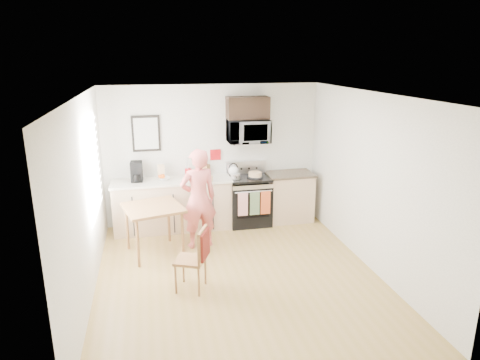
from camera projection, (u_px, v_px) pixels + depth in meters
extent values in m
plane|color=olive|center=(238.00, 276.00, 6.23)|extent=(4.60, 4.60, 0.00)
cube|color=beige|center=(213.00, 155.00, 8.03)|extent=(4.00, 0.04, 2.60)
cube|color=beige|center=(292.00, 269.00, 3.71)|extent=(4.00, 0.04, 2.60)
cube|color=beige|center=(85.00, 201.00, 5.46)|extent=(0.04, 4.60, 2.60)
cube|color=beige|center=(371.00, 182.00, 6.27)|extent=(0.04, 4.60, 2.60)
cube|color=silver|center=(238.00, 95.00, 5.50)|extent=(4.00, 4.60, 0.04)
cube|color=white|center=(92.00, 167.00, 6.15)|extent=(0.02, 1.40, 1.50)
cube|color=white|center=(93.00, 167.00, 6.15)|extent=(0.01, 1.30, 1.40)
cube|color=tan|center=(173.00, 206.00, 7.82)|extent=(2.10, 0.60, 0.90)
cube|color=beige|center=(172.00, 181.00, 7.69)|extent=(2.14, 0.64, 0.04)
cube|color=tan|center=(289.00, 197.00, 8.27)|extent=(0.84, 0.60, 0.90)
cube|color=black|center=(290.00, 174.00, 8.14)|extent=(0.88, 0.64, 0.04)
cube|color=black|center=(249.00, 204.00, 8.10)|extent=(0.76, 0.65, 0.77)
cube|color=black|center=(253.00, 206.00, 7.79)|extent=(0.61, 0.02, 0.45)
cube|color=silver|center=(253.00, 189.00, 7.70)|extent=(0.74, 0.02, 0.14)
cylinder|color=silver|center=(254.00, 192.00, 7.67)|extent=(0.68, 0.02, 0.02)
cube|color=black|center=(249.00, 178.00, 7.96)|extent=(0.76, 0.65, 0.04)
cube|color=silver|center=(246.00, 167.00, 8.18)|extent=(0.76, 0.08, 0.24)
cube|color=white|center=(243.00, 204.00, 7.68)|extent=(0.18, 0.02, 0.44)
cube|color=#53704B|center=(255.00, 203.00, 7.73)|extent=(0.18, 0.02, 0.44)
cube|color=#C4521D|center=(265.00, 203.00, 7.77)|extent=(0.18, 0.02, 0.44)
imported|color=silver|center=(248.00, 131.00, 7.82)|extent=(0.76, 0.51, 0.42)
cube|color=black|center=(248.00, 108.00, 7.74)|extent=(0.76, 0.35, 0.40)
cube|color=black|center=(146.00, 133.00, 7.64)|extent=(0.50, 0.03, 0.65)
cube|color=beige|center=(146.00, 134.00, 7.62)|extent=(0.42, 0.01, 0.56)
cube|color=#AE0E14|center=(215.00, 155.00, 8.02)|extent=(0.20, 0.02, 0.20)
imported|color=#C73B36|center=(198.00, 199.00, 6.99)|extent=(0.68, 0.51, 1.67)
cube|color=brown|center=(153.00, 208.00, 6.74)|extent=(0.86, 0.86, 0.04)
cylinder|color=brown|center=(138.00, 244.00, 6.39)|extent=(0.05, 0.05, 0.76)
cylinder|color=brown|center=(183.00, 235.00, 6.70)|extent=(0.05, 0.05, 0.76)
cylinder|color=brown|center=(127.00, 228.00, 7.00)|extent=(0.05, 0.05, 0.76)
cylinder|color=brown|center=(169.00, 220.00, 7.30)|extent=(0.05, 0.05, 0.76)
cube|color=brown|center=(190.00, 260.00, 5.76)|extent=(0.50, 0.50, 0.04)
cube|color=brown|center=(203.00, 245.00, 5.66)|extent=(0.18, 0.36, 0.45)
cube|color=#5A140F|center=(204.00, 245.00, 5.66)|extent=(0.19, 0.33, 0.38)
cylinder|color=brown|center=(176.00, 280.00, 5.70)|extent=(0.03, 0.03, 0.42)
cylinder|color=brown|center=(199.00, 282.00, 5.64)|extent=(0.03, 0.03, 0.42)
cylinder|color=brown|center=(183.00, 269.00, 6.01)|extent=(0.03, 0.03, 0.42)
cylinder|color=brown|center=(205.00, 271.00, 5.95)|extent=(0.03, 0.03, 0.42)
cube|color=brown|center=(206.00, 169.00, 7.99)|extent=(0.15, 0.16, 0.20)
cylinder|color=#AE0E14|center=(188.00, 172.00, 7.88)|extent=(0.12, 0.12, 0.15)
imported|color=white|center=(164.00, 179.00, 7.67)|extent=(0.29, 0.29, 0.06)
cube|color=tan|center=(161.00, 172.00, 7.70)|extent=(0.13, 0.13, 0.27)
cube|color=black|center=(137.00, 171.00, 7.56)|extent=(0.21, 0.25, 0.35)
cylinder|color=black|center=(137.00, 178.00, 7.48)|extent=(0.13, 0.13, 0.13)
cube|color=tan|center=(204.00, 179.00, 7.58)|extent=(0.31, 0.25, 0.10)
cylinder|color=black|center=(255.00, 177.00, 7.91)|extent=(0.30, 0.30, 0.02)
cylinder|color=tan|center=(255.00, 174.00, 7.89)|extent=(0.24, 0.24, 0.08)
sphere|color=white|center=(233.00, 171.00, 7.97)|extent=(0.19, 0.19, 0.19)
cone|color=white|center=(233.00, 165.00, 7.94)|extent=(0.06, 0.06, 0.06)
torus|color=black|center=(233.00, 168.00, 7.96)|extent=(0.17, 0.02, 0.17)
cylinder|color=silver|center=(235.00, 176.00, 7.79)|extent=(0.18, 0.18, 0.09)
cylinder|color=black|center=(236.00, 177.00, 7.66)|extent=(0.04, 0.16, 0.02)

